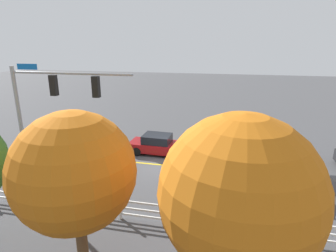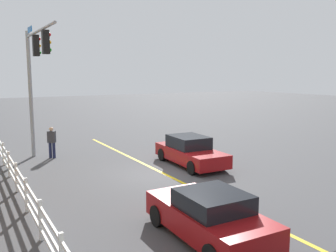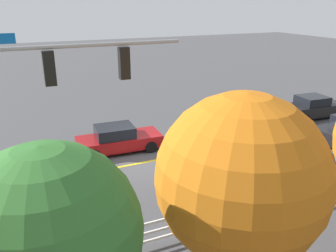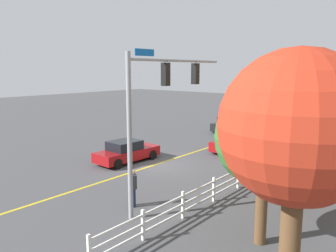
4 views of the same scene
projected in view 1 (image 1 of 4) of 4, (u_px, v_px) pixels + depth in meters
ground_plane at (163, 165)px, 18.41m from camera, size 120.00×120.00×0.00m
lane_center_stripe at (224, 171)px, 17.59m from camera, size 28.00×0.16×0.01m
signal_assembly at (47, 106)px, 13.84m from camera, size 6.43×0.38×6.86m
car_0 at (269, 181)px, 14.89m from camera, size 4.17×1.96×1.39m
car_2 at (159, 145)px, 20.16m from camera, size 4.54×2.02×1.44m
pedestrian at (52, 168)px, 15.85m from camera, size 0.44×0.48×1.69m
white_rail_fence at (198, 217)px, 11.87m from camera, size 26.10×0.10×1.15m
tree_0 at (75, 172)px, 9.01m from camera, size 4.10×4.10×5.81m
tree_1 at (239, 194)px, 7.13m from camera, size 4.28×4.28×6.21m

